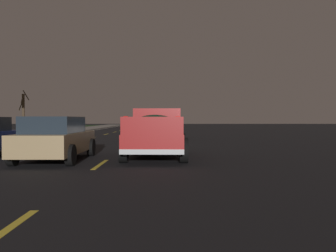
# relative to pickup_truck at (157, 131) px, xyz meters

# --- Properties ---
(ground) EXTENTS (144.00, 144.00, 0.00)m
(ground) POSITION_rel_pickup_truck_xyz_m (13.91, 3.50, -0.98)
(ground) COLOR black
(sidewalk_shoulder) EXTENTS (108.00, 4.00, 0.12)m
(sidewalk_shoulder) POSITION_rel_pickup_truck_xyz_m (13.91, 10.95, -0.92)
(sidewalk_shoulder) COLOR gray
(sidewalk_shoulder) RESTS_ON ground
(lane_markings) EXTENTS (108.00, 7.04, 0.01)m
(lane_markings) POSITION_rel_pickup_truck_xyz_m (17.26, 6.57, -0.98)
(lane_markings) COLOR yellow
(lane_markings) RESTS_ON ground
(pickup_truck) EXTENTS (5.48, 2.39, 1.87)m
(pickup_truck) POSITION_rel_pickup_truck_xyz_m (0.00, 0.00, 0.00)
(pickup_truck) COLOR maroon
(pickup_truck) RESTS_ON ground
(sedan_silver) EXTENTS (4.44, 2.09, 1.54)m
(sedan_silver) POSITION_rel_pickup_truck_xyz_m (11.01, -0.18, -0.20)
(sedan_silver) COLOR #B2B5BA
(sedan_silver) RESTS_ON ground
(sedan_tan) EXTENTS (4.40, 2.02, 1.54)m
(sedan_tan) POSITION_rel_pickup_truck_xyz_m (-1.19, 3.50, -0.20)
(sedan_tan) COLOR #9E845B
(sedan_tan) RESTS_ON ground
(bare_tree_far) EXTENTS (1.18, 1.05, 4.47)m
(bare_tree_far) POSITION_rel_pickup_truck_xyz_m (23.43, 14.57, 1.19)
(bare_tree_far) COLOR #423323
(bare_tree_far) RESTS_ON ground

